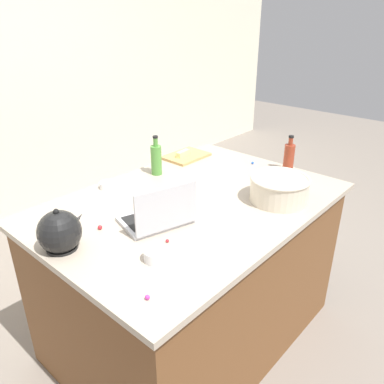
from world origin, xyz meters
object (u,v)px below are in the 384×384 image
at_px(kettle, 60,232).
at_px(mixing_bowl_large, 279,188).
at_px(bottle_olive, 156,159).
at_px(cutting_board, 186,156).
at_px(ramekin_small, 106,185).
at_px(bottle_soy, 289,157).
at_px(ramekin_medium, 155,255).
at_px(butter_stick_left, 183,153).
at_px(laptop, 159,216).

bearing_deg(kettle, mixing_bowl_large, -23.95).
relative_size(mixing_bowl_large, kettle, 1.44).
height_order(bottle_olive, cutting_board, bottle_olive).
xyz_separation_m(bottle_olive, ramekin_small, (-0.33, 0.06, -0.08)).
bearing_deg(mixing_bowl_large, bottle_soy, 22.91).
height_order(ramekin_small, ramekin_medium, ramekin_medium).
height_order(mixing_bowl_large, kettle, kettle).
bearing_deg(ramekin_small, butter_stick_left, 0.78).
bearing_deg(ramekin_small, laptop, -99.47).
bearing_deg(cutting_board, mixing_bowl_large, -101.40).
height_order(bottle_olive, kettle, bottle_olive).
bearing_deg(cutting_board, ramekin_medium, -143.22).
relative_size(cutting_board, ramekin_small, 3.87).
bearing_deg(ramekin_small, kettle, -144.26).
relative_size(mixing_bowl_large, bottle_soy, 1.39).
height_order(laptop, bottle_soy, bottle_soy).
distance_m(bottle_olive, bottle_soy, 0.81).
xyz_separation_m(mixing_bowl_large, ramekin_medium, (-0.79, 0.09, -0.05)).
bearing_deg(cutting_board, butter_stick_left, 180.00).
xyz_separation_m(butter_stick_left, ramekin_medium, (-0.92, -0.71, -0.01)).
relative_size(kettle, cutting_board, 0.73).
height_order(mixing_bowl_large, cutting_board, mixing_bowl_large).
height_order(laptop, mixing_bowl_large, laptop).
bearing_deg(butter_stick_left, ramekin_medium, -142.31).
bearing_deg(mixing_bowl_large, ramekin_small, 122.40).
distance_m(bottle_soy, butter_stick_left, 0.69).
height_order(butter_stick_left, ramekin_medium, butter_stick_left).
bearing_deg(bottle_soy, laptop, 173.97).
xyz_separation_m(bottle_soy, cutting_board, (-0.25, 0.63, -0.08)).
bearing_deg(butter_stick_left, bottle_olive, -167.94).
height_order(cutting_board, butter_stick_left, butter_stick_left).
relative_size(butter_stick_left, ramekin_small, 1.47).
distance_m(kettle, cutting_board, 1.21).
relative_size(cutting_board, butter_stick_left, 2.64).
bearing_deg(mixing_bowl_large, butter_stick_left, 80.74).
bearing_deg(ramekin_medium, ramekin_small, 67.79).
bearing_deg(mixing_bowl_large, laptop, 154.44).
relative_size(bottle_soy, ramekin_small, 2.95).
height_order(mixing_bowl_large, bottle_soy, bottle_soy).
distance_m(bottle_soy, kettle, 1.43).
distance_m(cutting_board, ramekin_small, 0.66).
bearing_deg(bottle_olive, mixing_bowl_large, -76.90).
bearing_deg(bottle_soy, ramekin_medium, -175.95).
height_order(bottle_olive, ramekin_medium, bottle_olive).
relative_size(mixing_bowl_large, cutting_board, 1.06).
xyz_separation_m(laptop, butter_stick_left, (0.72, 0.52, -0.01)).
bearing_deg(mixing_bowl_large, bottle_olive, 103.10).
xyz_separation_m(laptop, bottle_olive, (0.42, 0.46, 0.05)).
xyz_separation_m(mixing_bowl_large, kettle, (-0.99, 0.44, 0.01)).
relative_size(mixing_bowl_large, ramekin_small, 4.09).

